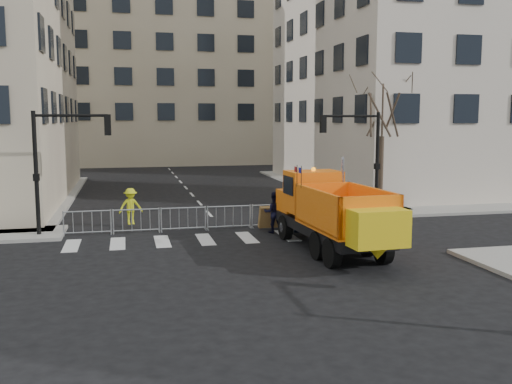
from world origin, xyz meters
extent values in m
plane|color=black|center=(0.00, 0.00, 0.00)|extent=(120.00, 120.00, 0.00)
cube|color=gray|center=(0.00, 8.50, 0.07)|extent=(64.00, 5.00, 0.15)
cube|color=#B8A98D|center=(0.00, 52.00, 12.00)|extent=(30.00, 18.00, 24.00)
cylinder|color=black|center=(-8.00, 7.50, 2.70)|extent=(0.18, 0.18, 5.40)
cylinder|color=black|center=(8.50, 9.50, 2.70)|extent=(0.18, 0.18, 5.40)
cube|color=black|center=(3.32, 2.42, 0.88)|extent=(2.52, 6.82, 0.42)
cylinder|color=black|center=(2.20, 4.78, 0.51)|extent=(0.38, 1.04, 1.02)
cylinder|color=black|center=(4.16, 4.89, 0.51)|extent=(0.38, 1.04, 1.02)
cylinder|color=black|center=(2.41, 1.15, 0.51)|extent=(0.38, 1.04, 1.02)
cylinder|color=black|center=(4.36, 1.26, 0.51)|extent=(0.38, 1.04, 1.02)
cylinder|color=black|center=(2.48, -0.06, 0.51)|extent=(0.38, 1.04, 1.02)
cylinder|color=black|center=(4.43, 0.06, 0.51)|extent=(0.38, 1.04, 1.02)
cube|color=orange|center=(3.15, 5.39, 1.54)|extent=(2.04, 1.60, 0.93)
cube|color=orange|center=(3.22, 4.18, 2.10)|extent=(2.22, 1.61, 1.68)
cylinder|color=silver|center=(4.23, 3.54, 2.42)|extent=(0.13, 0.13, 2.24)
cube|color=orange|center=(3.39, 1.12, 1.86)|extent=(2.56, 4.22, 1.54)
cube|color=yellow|center=(3.54, -1.39, 1.58)|extent=(1.91, 1.04, 1.21)
cube|color=brown|center=(3.06, 6.97, 0.61)|extent=(3.01, 0.71, 1.05)
imported|color=black|center=(4.34, 6.90, 0.83)|extent=(0.62, 0.43, 1.66)
imported|color=black|center=(2.10, 6.26, 0.92)|extent=(1.00, 0.84, 1.84)
imported|color=black|center=(3.21, 6.18, 0.84)|extent=(0.70, 1.06, 1.67)
imported|color=yellow|center=(-4.12, 8.98, 1.00)|extent=(1.19, 0.82, 1.70)
cube|color=#B60E0F|center=(4.81, 8.22, 0.70)|extent=(0.50, 0.46, 1.10)
camera|label=1|loc=(-4.29, -17.98, 5.06)|focal=40.00mm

